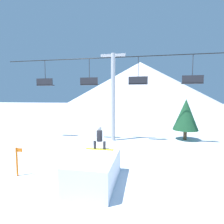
{
  "coord_description": "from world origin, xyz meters",
  "views": [
    {
      "loc": [
        2.41,
        -8.7,
        4.36
      ],
      "look_at": [
        -0.0,
        4.24,
        3.21
      ],
      "focal_mm": 28.0,
      "sensor_mm": 36.0,
      "label": 1
    }
  ],
  "objects_px": {
    "snow_ramp": "(95,170)",
    "trail_marker": "(17,161)",
    "snowboarder": "(100,138)",
    "pine_tree_near": "(186,115)"
  },
  "relations": [
    {
      "from": "snow_ramp",
      "to": "trail_marker",
      "type": "relative_size",
      "value": 2.23
    },
    {
      "from": "trail_marker",
      "to": "snowboarder",
      "type": "bearing_deg",
      "value": 13.76
    },
    {
      "from": "snow_ramp",
      "to": "snowboarder",
      "type": "height_order",
      "value": "snowboarder"
    },
    {
      "from": "snowboarder",
      "to": "pine_tree_near",
      "type": "bearing_deg",
      "value": 54.87
    },
    {
      "from": "snow_ramp",
      "to": "pine_tree_near",
      "type": "bearing_deg",
      "value": 57.94
    },
    {
      "from": "pine_tree_near",
      "to": "trail_marker",
      "type": "relative_size",
      "value": 2.61
    },
    {
      "from": "snow_ramp",
      "to": "trail_marker",
      "type": "distance_m",
      "value": 4.43
    },
    {
      "from": "snow_ramp",
      "to": "trail_marker",
      "type": "height_order",
      "value": "trail_marker"
    },
    {
      "from": "snowboarder",
      "to": "pine_tree_near",
      "type": "distance_m",
      "value": 11.41
    },
    {
      "from": "pine_tree_near",
      "to": "trail_marker",
      "type": "distance_m",
      "value": 15.21
    }
  ]
}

